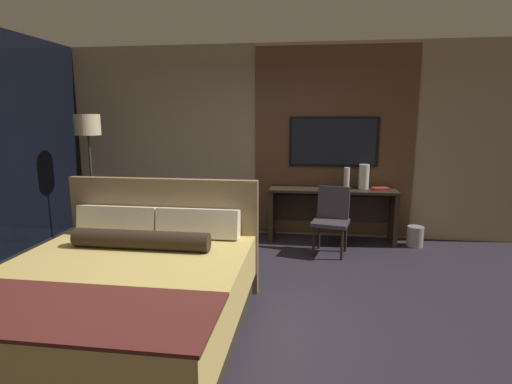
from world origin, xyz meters
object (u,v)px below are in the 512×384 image
Objects in this scene: bed at (122,297)px; book at (381,189)px; desk at (332,205)px; tv at (333,142)px; floor_lamp at (88,136)px; desk_chair at (332,214)px; vase_short at (347,178)px; vase_tall at (364,177)px; waste_bin at (415,236)px.

bed is 3.77m from book.
desk is 1.40× the size of tv.
bed is 1.20× the size of desk.
book is at bearing -2.45° from desk.
floor_lamp is 7.20× the size of book.
floor_lamp reaches higher than tv.
vase_short reaches higher than desk_chair.
vase_tall is at bearing 52.23° from bed.
tv is at bearing 90.00° from desk.
bed reaches higher than waste_bin.
floor_lamp reaches higher than vase_short.
bed is 6.90× the size of vase_short.
tv reaches higher than desk.
book is at bearing 169.86° from waste_bin.
tv is 0.66m from vase_tall.
vase_tall is 1.38× the size of book.
vase_short is (0.19, -0.25, -0.49)m from tv.
desk_chair is 0.48× the size of floor_lamp.
bed is 7.61× the size of waste_bin.
bed is at bearing -127.77° from vase_tall.
waste_bin is at bearing -2.85° from vase_short.
vase_short is at bearing 77.61° from desk_chair.
desk is at bearing 57.78° from bed.
desk_chair is at bearing -144.26° from book.
tv is 3.40m from floor_lamp.
book is at bearing -17.71° from tv.
book is (2.46, 2.82, 0.43)m from bed.
tv is at bearing 13.14° from floor_lamp.
floor_lamp reaches higher than vase_tall.
tv is at bearing 126.63° from vase_short.
desk is 5.73× the size of vase_short.
vase_short is 0.50m from book.
vase_tall is 1.08m from waste_bin.
desk is 1.21m from waste_bin.
book is (3.97, 0.56, -0.73)m from floor_lamp.
vase_short reaches higher than book.
vase_tall is (3.74, 0.61, -0.58)m from floor_lamp.
vase_short is at bearing -53.37° from tv.
book is 0.89× the size of waste_bin.
waste_bin is (0.96, -0.05, -0.78)m from vase_short.
tv is 5.04× the size of book.
bed reaches higher than vase_tall.
floor_lamp reaches higher than desk_chair.
vase_short is 1.23× the size of book.
vase_tall reaches higher than desk.
desk_chair is 3.47× the size of book.
floor_lamp is at bearing -166.86° from tv.
floor_lamp is 6.44× the size of waste_bin.
bed is at bearing -137.07° from waste_bin.
desk is 0.52m from desk_chair.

